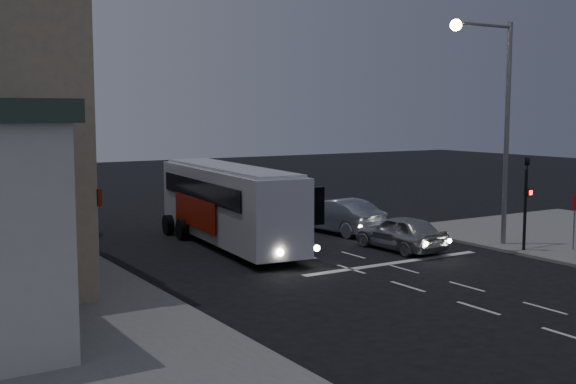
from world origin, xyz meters
TOP-DOWN VIEW (x-y plane):
  - ground at (0.00, 0.00)m, footprint 120.00×120.00m
  - road_markings at (1.29, 3.31)m, footprint 8.00×30.55m
  - tour_bus at (-1.55, 8.43)m, footprint 3.29×11.01m
  - car_suv at (3.82, 3.80)m, footprint 1.80×4.26m
  - car_sedan_a at (4.14, 8.57)m, footprint 2.23×4.97m
  - car_sedan_b at (4.23, 14.48)m, footprint 2.68×4.97m
  - car_sedan_c at (4.57, 19.24)m, footprint 3.51×5.88m
  - car_extra at (4.25, 25.45)m, footprint 2.56×5.27m
  - traffic_signal_main at (7.60, 0.78)m, footprint 0.25×0.35m
  - regulatory_sign at (9.30, -0.24)m, footprint 0.45×0.12m
  - streetlight at (7.34, 2.20)m, footprint 3.32×0.44m
  - street_tree at (-8.21, 15.02)m, footprint 4.00×4.00m

SIDE VIEW (x-z plane):
  - ground at x=0.00m, z-range 0.00..0.00m
  - road_markings at x=1.29m, z-range 0.00..0.01m
  - car_sedan_b at x=4.23m, z-range 0.00..1.37m
  - car_suv at x=3.82m, z-range 0.00..1.44m
  - car_sedan_c at x=4.57m, z-range 0.00..1.53m
  - car_sedan_a at x=4.14m, z-range 0.00..1.58m
  - car_extra at x=4.25m, z-range 0.00..1.66m
  - regulatory_sign at x=9.30m, z-range 0.50..2.70m
  - tour_bus at x=-1.55m, z-range 0.13..3.46m
  - traffic_signal_main at x=7.60m, z-range 0.37..4.47m
  - street_tree at x=-8.21m, z-range 1.40..7.60m
  - streetlight at x=7.34m, z-range 1.23..10.23m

